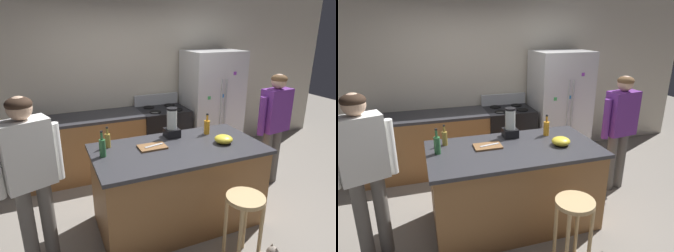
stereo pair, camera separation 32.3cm
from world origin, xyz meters
TOP-DOWN VIEW (x-y plane):
  - ground_plane at (0.00, 0.00)m, footprint 14.00×14.00m
  - back_wall at (0.00, 1.95)m, footprint 8.00×0.10m
  - kitchen_island at (0.00, 0.00)m, footprint 1.87×0.98m
  - back_counter_run at (-0.80, 1.55)m, footprint 2.00×0.64m
  - refrigerator at (1.31, 1.50)m, footprint 0.90×0.73m
  - stove_range at (0.43, 1.52)m, footprint 0.76×0.65m
  - person_by_island_left at (-1.48, -0.13)m, footprint 0.59×0.34m
  - person_by_sink_right at (1.60, 0.30)m, footprint 0.60×0.27m
  - bar_stool at (0.31, -0.81)m, footprint 0.36×0.36m
  - blender_appliance at (0.06, 0.33)m, footprint 0.17×0.17m
  - bottle_vinegar at (-0.71, 0.30)m, footprint 0.06×0.06m
  - bottle_soda at (0.49, 0.25)m, footprint 0.07×0.07m
  - bottle_olive_oil at (-0.81, 0.08)m, footprint 0.07×0.07m
  - mixing_bowl at (0.52, -0.09)m, footprint 0.21×0.21m
  - cutting_board at (-0.27, 0.10)m, footprint 0.30×0.20m
  - chef_knife at (-0.25, 0.10)m, footprint 0.22×0.07m

SIDE VIEW (x-z plane):
  - ground_plane at x=0.00m, z-range 0.00..0.00m
  - back_counter_run at x=-0.80m, z-range 0.00..0.94m
  - kitchen_island at x=0.00m, z-range 0.00..0.94m
  - stove_range at x=0.43m, z-range -0.08..1.04m
  - bar_stool at x=0.31m, z-range 0.19..0.90m
  - refrigerator at x=1.31m, z-range 0.00..1.82m
  - cutting_board at x=-0.27m, z-range 0.94..0.96m
  - chef_knife at x=-0.25m, z-range 0.96..0.96m
  - person_by_sink_right at x=1.60m, z-range 0.17..1.76m
  - mixing_bowl at x=0.52m, z-range 0.94..1.03m
  - person_by_island_left at x=-1.48m, z-range 0.18..1.85m
  - bottle_vinegar at x=-0.71m, z-range 0.90..1.14m
  - bottle_soda at x=0.49m, z-range 0.90..1.16m
  - bottle_olive_oil at x=-0.81m, z-range 0.90..1.18m
  - blender_appliance at x=0.06m, z-range 0.91..1.26m
  - back_wall at x=0.00m, z-range 0.00..2.70m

